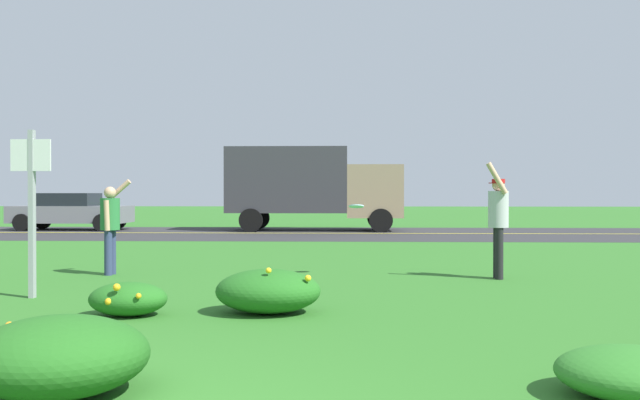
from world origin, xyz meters
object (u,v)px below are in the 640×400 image
object	(u,v)px
person_catcher_red_cap_gray_shirt	(498,217)
car_gray_center_left	(71,211)
sign_post_near_path	(32,196)
frisbee_pale_blue	(356,206)
box_truck_tan	(311,184)
person_thrower_green_shirt	(110,222)

from	to	relation	value
person_catcher_red_cap_gray_shirt	car_gray_center_left	distance (m)	20.03
sign_post_near_path	frisbee_pale_blue	bearing A→B (deg)	31.44
frisbee_pale_blue	box_truck_tan	distance (m)	14.57
person_thrower_green_shirt	frisbee_pale_blue	world-z (taller)	person_thrower_green_shirt
car_gray_center_left	box_truck_tan	size ratio (longest dim) A/B	0.67
sign_post_near_path	person_thrower_green_shirt	xyz separation A→B (m)	(0.15, 2.71, -0.48)
box_truck_tan	frisbee_pale_blue	bearing A→B (deg)	-83.76
person_catcher_red_cap_gray_shirt	box_truck_tan	xyz separation A→B (m)	(-3.98, 14.83, 0.76)
person_catcher_red_cap_gray_shirt	box_truck_tan	world-z (taller)	box_truck_tan
person_catcher_red_cap_gray_shirt	frisbee_pale_blue	xyz separation A→B (m)	(-2.40, 0.36, 0.18)
sign_post_near_path	car_gray_center_left	world-z (taller)	sign_post_near_path
sign_post_near_path	frisbee_pale_blue	distance (m)	5.31
sign_post_near_path	frisbee_pale_blue	size ratio (longest dim) A/B	8.65
frisbee_pale_blue	person_catcher_red_cap_gray_shirt	bearing A→B (deg)	-8.49
person_thrower_green_shirt	person_catcher_red_cap_gray_shirt	world-z (taller)	person_catcher_red_cap_gray_shirt
sign_post_near_path	box_truck_tan	xyz separation A→B (m)	(2.95, 17.24, 0.38)
person_catcher_red_cap_gray_shirt	box_truck_tan	bearing A→B (deg)	105.02
frisbee_pale_blue	car_gray_center_left	distance (m)	18.22
person_thrower_green_shirt	car_gray_center_left	xyz separation A→B (m)	(-6.68, 14.53, -0.20)
sign_post_near_path	person_catcher_red_cap_gray_shirt	xyz separation A→B (m)	(6.93, 2.41, -0.38)
person_thrower_green_shirt	car_gray_center_left	distance (m)	15.99
car_gray_center_left	person_thrower_green_shirt	bearing A→B (deg)	-65.31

